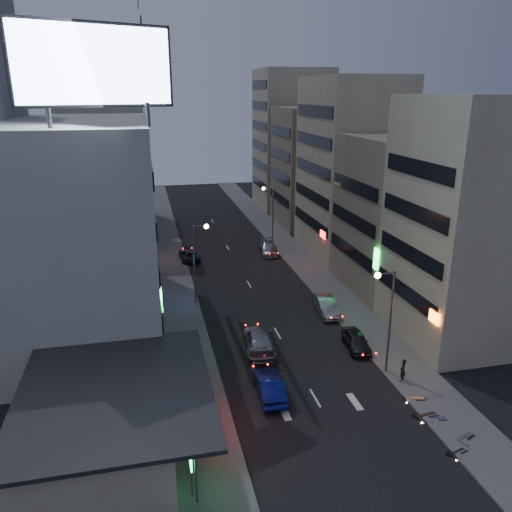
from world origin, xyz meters
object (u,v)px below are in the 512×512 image
object	(u,v)px
parked_car_right_far	(269,248)
scooter_black_a	(463,440)
parked_car_right_near	(356,341)
scooter_black_b	(435,403)
person	(403,370)
scooter_silver_b	(424,391)
parked_car_left	(189,255)
road_car_blue	(270,386)
scooter_silver_a	(469,424)
road_car_silver	(259,340)
scooter_blue	(446,410)
parked_car_right_mid	(326,306)

from	to	relation	value
parked_car_right_far	scooter_black_a	xyz separation A→B (m)	(2.01, -39.11, -0.15)
parked_car_right_near	scooter_black_b	xyz separation A→B (m)	(1.47, -9.25, 0.02)
person	scooter_silver_b	xyz separation A→B (m)	(0.42, -2.30, -0.32)
parked_car_left	road_car_blue	size ratio (longest dim) A/B	1.00
scooter_black_a	scooter_silver_a	size ratio (longest dim) A/B	0.82
person	scooter_black_b	size ratio (longest dim) A/B	0.86
road_car_silver	scooter_black_a	distance (m)	16.98
road_car_blue	scooter_blue	bearing A→B (deg)	157.90
parked_car_left	scooter_black_b	size ratio (longest dim) A/B	2.35
scooter_blue	scooter_black_b	size ratio (longest dim) A/B	0.82
parked_car_left	road_car_silver	size ratio (longest dim) A/B	0.81
scooter_silver_a	parked_car_right_mid	bearing A→B (deg)	-16.33
scooter_black_b	parked_car_right_near	bearing A→B (deg)	2.77
scooter_silver_b	scooter_black_b	bearing A→B (deg)	-168.70
person	scooter_black_a	distance (m)	7.39
road_car_blue	scooter_blue	world-z (taller)	road_car_blue
scooter_blue	parked_car_right_far	bearing A→B (deg)	17.39
scooter_silver_a	scooter_black_b	distance (m)	2.50
parked_car_left	scooter_silver_a	size ratio (longest dim) A/B	2.43
parked_car_right_near	scooter_blue	distance (m)	10.13
parked_car_right_mid	parked_car_left	xyz separation A→B (m)	(-11.20, 18.95, -0.12)
parked_car_right_mid	scooter_black_b	xyz separation A→B (m)	(1.47, -16.31, -0.04)
road_car_silver	scooter_silver_b	xyz separation A→B (m)	(9.47, -9.30, -0.18)
parked_car_right_mid	parked_car_right_far	world-z (taller)	parked_car_right_mid
road_car_blue	scooter_silver_a	distance (m)	12.82
parked_car_right_mid	parked_car_right_far	xyz separation A→B (m)	(-0.80, 19.27, -0.02)
road_car_silver	scooter_black_b	xyz separation A→B (m)	(9.28, -10.87, -0.11)
scooter_silver_a	scooter_black_b	size ratio (longest dim) A/B	0.97
parked_car_right_far	scooter_blue	size ratio (longest dim) A/B	3.17
scooter_black_a	scooter_black_b	distance (m)	3.53
person	scooter_black_a	bearing A→B (deg)	49.50
road_car_blue	scooter_black_b	world-z (taller)	road_car_blue
scooter_silver_a	scooter_blue	distance (m)	1.71
parked_car_left	scooter_silver_a	world-z (taller)	parked_car_left
road_car_blue	scooter_silver_b	size ratio (longest dim) A/B	2.68
scooter_silver_a	road_car_blue	bearing A→B (deg)	35.39
parked_car_right_near	scooter_black_b	distance (m)	9.37
parked_car_right_near	scooter_silver_a	bearing A→B (deg)	-72.17
parked_car_right_mid	scooter_silver_a	xyz separation A→B (m)	(2.37, -18.64, -0.06)
road_car_blue	scooter_blue	xyz separation A→B (m)	(10.50, -4.97, -0.16)
scooter_blue	parked_car_right_mid	bearing A→B (deg)	19.48
road_car_blue	parked_car_right_far	bearing A→B (deg)	-100.78
parked_car_right_mid	road_car_silver	distance (m)	9.51
parked_car_right_mid	parked_car_left	size ratio (longest dim) A/B	1.00
parked_car_right_mid	scooter_silver_a	distance (m)	18.79
scooter_blue	scooter_silver_b	xyz separation A→B (m)	(-0.22, 2.26, 0.04)
parked_car_right_near	person	xyz separation A→B (m)	(1.24, -5.39, 0.26)
scooter_black_a	scooter_blue	size ratio (longest dim) A/B	0.97
parked_car_left	person	bearing A→B (deg)	107.38
road_car_blue	scooter_black_a	bearing A→B (deg)	144.81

